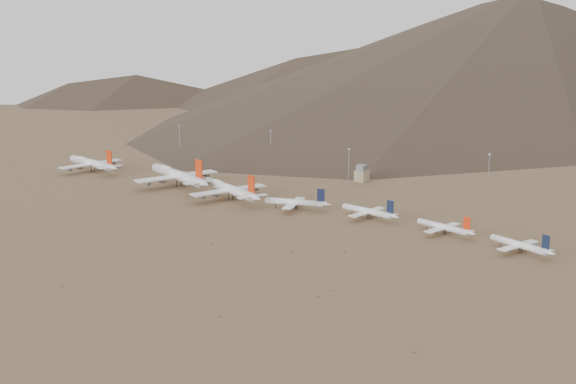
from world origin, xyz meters
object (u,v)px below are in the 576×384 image
Objects in this scene: widebody_east at (230,189)px; narrowbody_b at (369,212)px; widebody_west at (92,163)px; narrowbody_a at (297,202)px; control_tower at (362,174)px; widebody_centre at (178,175)px.

widebody_east is 95.98m from narrowbody_b.
widebody_west is 1.60× the size of narrowbody_a.
narrowbody_a is at bearing -82.60° from control_tower.
widebody_west is 1.61× the size of narrowbody_b.
widebody_centre is 1.89× the size of narrowbody_a.
narrowbody_b is (45.68, 9.23, -0.23)m from narrowbody_a.
widebody_centre is at bearing -134.85° from control_tower.
widebody_east is at bearing 5.35° from widebody_west.
narrowbody_a is at bearing 7.26° from widebody_west.
widebody_east is at bearing 9.07° from widebody_centre.
narrowbody_a is (192.32, 3.84, -2.10)m from widebody_west.
widebody_west is at bearing -171.63° from narrowbody_b.
widebody_centre is at bearing 159.56° from narrowbody_a.
narrowbody_a is 1.01× the size of narrowbody_b.
widebody_centre is 6.35× the size of control_tower.
widebody_centre is 1.16× the size of widebody_east.
control_tower is (-11.99, 92.33, 0.79)m from narrowbody_a.
widebody_west is at bearing -161.39° from widebody_centre.
widebody_east is (143.23, -1.90, 0.32)m from widebody_west.
widebody_east reaches higher than narrowbody_b.
widebody_east is 5.48× the size of control_tower.
narrowbody_b is at bearing 19.07° from widebody_centre.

